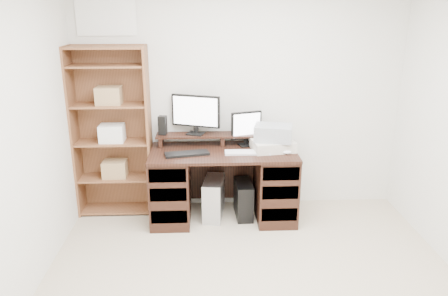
{
  "coord_description": "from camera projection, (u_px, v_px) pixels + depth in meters",
  "views": [
    {
      "loc": [
        -0.37,
        -2.61,
        2.18
      ],
      "look_at": [
        -0.19,
        1.43,
        0.85
      ],
      "focal_mm": 35.0,
      "sensor_mm": 36.0,
      "label": 1
    }
  ],
  "objects": [
    {
      "name": "room",
      "position": [
        264.0,
        158.0,
        2.78
      ],
      "size": [
        3.54,
        4.04,
        2.54
      ],
      "color": "#BDAC90",
      "rests_on": "ground"
    },
    {
      "name": "desk",
      "position": [
        223.0,
        183.0,
        4.6
      ],
      "size": [
        1.5,
        0.7,
        0.75
      ],
      "color": "black",
      "rests_on": "ground"
    },
    {
      "name": "riser_shelf",
      "position": [
        222.0,
        136.0,
        4.65
      ],
      "size": [
        1.4,
        0.22,
        0.12
      ],
      "color": "black",
      "rests_on": "desk"
    },
    {
      "name": "monitor_wide",
      "position": [
        196.0,
        113.0,
        4.57
      ],
      "size": [
        0.51,
        0.22,
        0.42
      ],
      "rotation": [
        0.0,
        0.0,
        -0.35
      ],
      "color": "black",
      "rests_on": "riser_shelf"
    },
    {
      "name": "monitor_small",
      "position": [
        246.0,
        127.0,
        4.6
      ],
      "size": [
        0.33,
        0.17,
        0.37
      ],
      "rotation": [
        0.0,
        0.0,
        0.3
      ],
      "color": "black",
      "rests_on": "desk"
    },
    {
      "name": "speaker",
      "position": [
        163.0,
        125.0,
        4.59
      ],
      "size": [
        0.09,
        0.09,
        0.2
      ],
      "primitive_type": "cube",
      "rotation": [
        0.0,
        0.0,
        -0.2
      ],
      "color": "black",
      "rests_on": "riser_shelf"
    },
    {
      "name": "keyboard_black",
      "position": [
        187.0,
        154.0,
        4.36
      ],
      "size": [
        0.46,
        0.23,
        0.02
      ],
      "primitive_type": "cube",
      "rotation": [
        0.0,
        0.0,
        0.21
      ],
      "color": "black",
      "rests_on": "desk"
    },
    {
      "name": "keyboard_white",
      "position": [
        248.0,
        152.0,
        4.4
      ],
      "size": [
        0.46,
        0.15,
        0.02
      ],
      "primitive_type": "cube",
      "rotation": [
        0.0,
        0.0,
        -0.02
      ],
      "color": "silver",
      "rests_on": "desk"
    },
    {
      "name": "mouse",
      "position": [
        286.0,
        152.0,
        4.39
      ],
      "size": [
        0.11,
        0.07,
        0.04
      ],
      "primitive_type": "ellipsoid",
      "rotation": [
        0.0,
        0.0,
        -0.09
      ],
      "color": "white",
      "rests_on": "desk"
    },
    {
      "name": "printer",
      "position": [
        273.0,
        145.0,
        4.49
      ],
      "size": [
        0.46,
        0.38,
        0.1
      ],
      "primitive_type": "cube",
      "rotation": [
        0.0,
        0.0,
        0.16
      ],
      "color": "beige",
      "rests_on": "desk"
    },
    {
      "name": "basket",
      "position": [
        273.0,
        133.0,
        4.45
      ],
      "size": [
        0.42,
        0.34,
        0.16
      ],
      "primitive_type": "cube",
      "rotation": [
        0.0,
        0.0,
        -0.22
      ],
      "color": "#92969C",
      "rests_on": "printer"
    },
    {
      "name": "tower_silver",
      "position": [
        214.0,
        198.0,
        4.66
      ],
      "size": [
        0.25,
        0.45,
        0.43
      ],
      "primitive_type": "cube",
      "rotation": [
        0.0,
        0.0,
        -0.15
      ],
      "color": "#B5B7BC",
      "rests_on": "ground"
    },
    {
      "name": "tower_black",
      "position": [
        243.0,
        199.0,
        4.68
      ],
      "size": [
        0.19,
        0.4,
        0.39
      ],
      "rotation": [
        0.0,
        0.0,
        0.05
      ],
      "color": "black",
      "rests_on": "ground"
    },
    {
      "name": "bookshelf",
      "position": [
        112.0,
        131.0,
        4.59
      ],
      "size": [
        0.8,
        0.3,
        1.8
      ],
      "color": "brown",
      "rests_on": "ground"
    }
  ]
}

